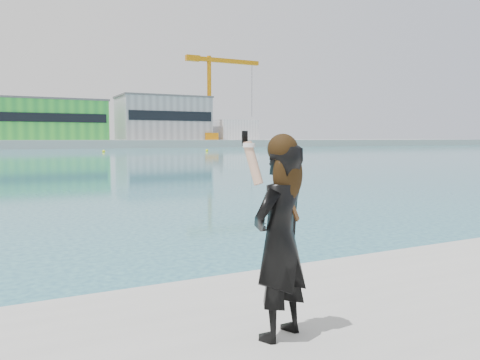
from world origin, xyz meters
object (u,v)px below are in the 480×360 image
(buoy_near, at_px, (207,151))
(woman, at_px, (280,235))
(dock_crane, at_px, (213,95))
(buoy_extra, at_px, (104,152))

(buoy_near, relative_size, woman, 0.30)
(dock_crane, xyz_separation_m, buoy_near, (-20.91, -44.78, -15.07))
(dock_crane, relative_size, buoy_near, 48.00)
(dock_crane, bearing_deg, buoy_near, -115.03)
(dock_crane, bearing_deg, buoy_extra, -132.96)
(buoy_near, height_order, buoy_extra, same)
(buoy_near, distance_m, buoy_extra, 18.64)
(buoy_extra, distance_m, woman, 81.65)
(buoy_extra, relative_size, woman, 0.30)
(dock_crane, distance_m, woman, 134.45)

